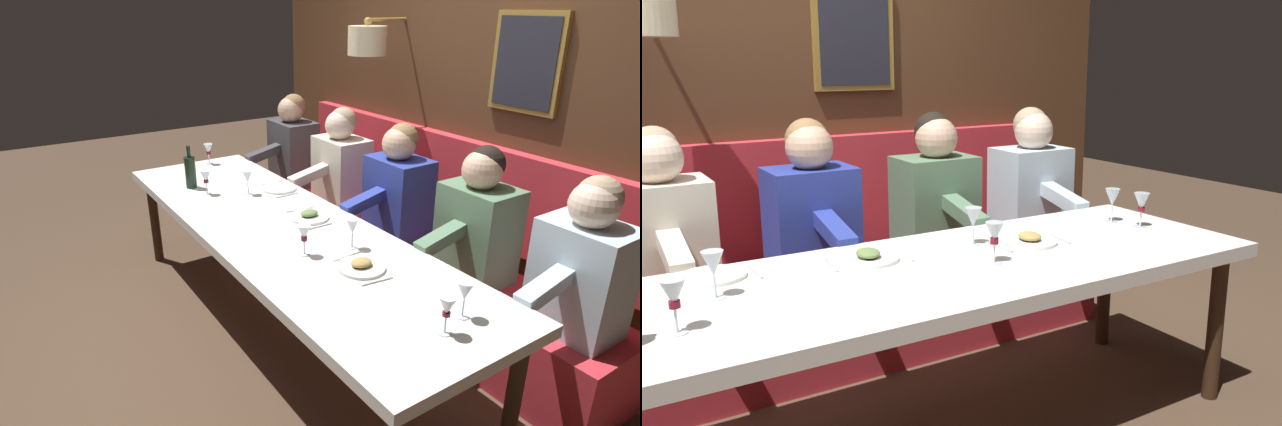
% 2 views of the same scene
% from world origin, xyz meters
% --- Properties ---
extents(ground_plane, '(12.00, 12.00, 0.00)m').
position_xyz_m(ground_plane, '(0.00, 0.00, 0.00)').
color(ground_plane, '#4C3828').
extents(dining_table, '(0.90, 3.06, 0.74)m').
position_xyz_m(dining_table, '(0.00, 0.00, 0.68)').
color(dining_table, silver).
rests_on(dining_table, ground_plane).
extents(banquette_bench, '(0.52, 3.26, 0.45)m').
position_xyz_m(banquette_bench, '(0.89, 0.00, 0.23)').
color(banquette_bench, red).
rests_on(banquette_bench, ground_plane).
extents(back_wall_panel, '(0.59, 4.46, 2.90)m').
position_xyz_m(back_wall_panel, '(1.46, 0.00, 1.36)').
color(back_wall_panel, '#51331E').
rests_on(back_wall_panel, ground_plane).
extents(diner_nearest, '(0.60, 0.40, 0.79)m').
position_xyz_m(diner_nearest, '(0.88, -1.34, 0.82)').
color(diner_nearest, silver).
rests_on(diner_nearest, banquette_bench).
extents(diner_near, '(0.60, 0.40, 0.79)m').
position_xyz_m(diner_near, '(0.88, -0.70, 0.82)').
color(diner_near, '#567A5B').
rests_on(diner_near, banquette_bench).
extents(diner_middle, '(0.60, 0.40, 0.79)m').
position_xyz_m(diner_middle, '(0.88, -0.03, 0.82)').
color(diner_middle, '#283893').
rests_on(diner_middle, banquette_bench).
extents(diner_far, '(0.60, 0.40, 0.79)m').
position_xyz_m(diner_far, '(0.88, 0.63, 0.82)').
color(diner_far, beige).
rests_on(diner_far, banquette_bench).
extents(diner_farthest, '(0.60, 0.40, 0.79)m').
position_xyz_m(diner_farthest, '(0.88, 1.35, 0.82)').
color(diner_farthest, '#3D3D42').
rests_on(diner_farthest, banquette_bench).
extents(place_setting_0, '(0.24, 0.32, 0.05)m').
position_xyz_m(place_setting_0, '(0.20, -0.01, 0.75)').
color(place_setting_0, white).
rests_on(place_setting_0, dining_table).
extents(place_setting_1, '(0.24, 0.32, 0.05)m').
position_xyz_m(place_setting_1, '(0.06, -0.69, 0.75)').
color(place_setting_1, silver).
rests_on(place_setting_1, dining_table).
extents(place_setting_2, '(0.24, 0.31, 0.01)m').
position_xyz_m(place_setting_2, '(0.30, 0.55, 0.75)').
color(place_setting_2, white).
rests_on(place_setting_2, dining_table).
extents(wine_glass_0, '(0.07, 0.07, 0.16)m').
position_xyz_m(wine_glass_0, '(-0.15, 0.75, 0.86)').
color(wine_glass_0, silver).
rests_on(wine_glass_0, dining_table).
extents(wine_glass_1, '(0.07, 0.07, 0.16)m').
position_xyz_m(wine_glass_1, '(-0.09, -0.41, 0.86)').
color(wine_glass_1, silver).
rests_on(wine_glass_1, dining_table).
extents(wine_glass_2, '(0.07, 0.07, 0.16)m').
position_xyz_m(wine_glass_2, '(0.17, -0.48, 0.86)').
color(wine_glass_2, silver).
rests_on(wine_glass_2, dining_table).
extents(wine_glass_3, '(0.07, 0.07, 0.16)m').
position_xyz_m(wine_glass_3, '(0.08, 0.59, 0.86)').
color(wine_glass_3, silver).
rests_on(wine_glass_3, dining_table).
extents(wine_glass_4, '(0.07, 0.07, 0.16)m').
position_xyz_m(wine_glass_4, '(0.15, -1.26, 0.86)').
color(wine_glass_4, silver).
rests_on(wine_glass_4, dining_table).
extents(wine_glass_5, '(0.07, 0.07, 0.16)m').
position_xyz_m(wine_glass_5, '(0.01, -1.30, 0.86)').
color(wine_glass_5, silver).
rests_on(wine_glass_5, dining_table).
extents(wine_glass_6, '(0.07, 0.07, 0.16)m').
position_xyz_m(wine_glass_6, '(0.14, 1.42, 0.86)').
color(wine_glass_6, silver).
rests_on(wine_glass_6, dining_table).
extents(wine_bottle, '(0.08, 0.08, 0.30)m').
position_xyz_m(wine_bottle, '(-0.19, 0.93, 0.86)').
color(wine_bottle, black).
rests_on(wine_bottle, dining_table).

